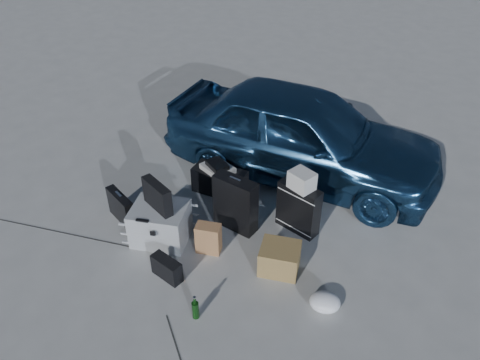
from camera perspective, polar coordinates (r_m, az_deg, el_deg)
name	(u,v)px	position (r m, az deg, el deg)	size (l,w,h in m)	color
ground	(194,260)	(5.23, -5.58, -9.63)	(60.00, 60.00, 0.00)	#A3A29E
car	(302,134)	(6.23, 7.51, 5.63)	(1.46, 3.63, 1.24)	#265280
pelican_case	(160,224)	(5.38, -9.67, -5.25)	(0.61, 0.50, 0.44)	gray
laptop_bag	(157,196)	(5.15, -10.04, -1.94)	(0.44, 0.11, 0.33)	black
briefcase	(121,208)	(5.76, -14.31, -3.28)	(0.49, 0.11, 0.38)	black
suitcase_left	(235,204)	(5.39, -0.57, -2.90)	(0.52, 0.19, 0.68)	black
suitcase_right	(298,208)	(5.43, 7.14, -3.42)	(0.51, 0.18, 0.61)	black
white_carton	(302,180)	(5.16, 7.55, -0.05)	(0.26, 0.21, 0.21)	beige
duffel_bag	(220,181)	(6.04, -2.48, -0.15)	(0.69, 0.30, 0.34)	black
flat_box_white	(218,168)	(5.92, -2.74, 1.43)	(0.39, 0.29, 0.07)	beige
flat_box_black	(217,165)	(5.87, -2.80, 1.86)	(0.28, 0.20, 0.06)	black
kraft_bag	(208,238)	(5.20, -3.87, -7.12)	(0.27, 0.16, 0.36)	#9D7044
cardboard_box	(280,258)	(5.02, 4.86, -9.50)	(0.41, 0.36, 0.31)	olive
plastic_bag	(325,302)	(4.77, 10.31, -14.44)	(0.30, 0.26, 0.17)	white
messenger_bag	(167,268)	(5.00, -8.91, -10.59)	(0.35, 0.13, 0.25)	black
green_bottle	(195,308)	(4.61, -5.48, -15.22)	(0.07, 0.07, 0.27)	black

